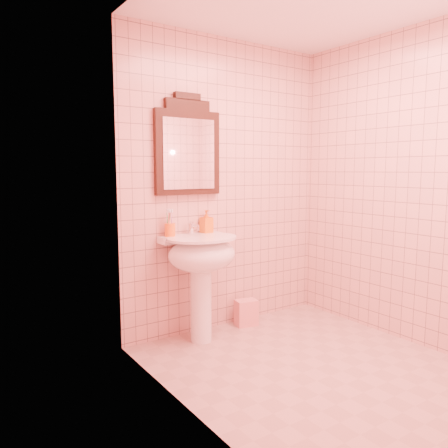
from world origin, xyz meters
TOP-DOWN VIEW (x-y plane):
  - floor at (0.00, 0.00)m, footprint 2.20×2.20m
  - back_wall at (0.00, 1.10)m, footprint 2.00×0.02m
  - pedestal_sink at (-0.40, 0.87)m, footprint 0.58×0.58m
  - faucet at (-0.40, 1.01)m, footprint 0.04×0.16m
  - mirror at (-0.40, 1.07)m, footprint 0.58×0.06m
  - toothbrush_cup at (-0.60, 1.03)m, footprint 0.08×0.08m
  - soap_dispenser at (-0.25, 1.04)m, footprint 0.09×0.09m
  - towel at (0.12, 0.96)m, footprint 0.21×0.16m

SIDE VIEW (x-z plane):
  - floor at x=0.00m, z-range 0.00..0.00m
  - towel at x=0.12m, z-range 0.00..0.23m
  - pedestal_sink at x=-0.40m, z-range 0.23..1.09m
  - toothbrush_cup at x=-0.60m, z-range 0.82..1.02m
  - faucet at x=-0.40m, z-range 0.87..0.97m
  - soap_dispenser at x=-0.25m, z-range 0.86..1.06m
  - back_wall at x=0.00m, z-range 0.00..2.50m
  - mirror at x=-0.40m, z-range 1.16..1.97m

